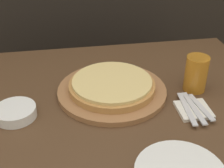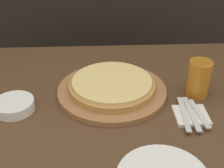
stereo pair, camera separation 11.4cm
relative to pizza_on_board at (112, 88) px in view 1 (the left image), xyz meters
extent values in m
cylinder|color=#99663D|center=(0.00, 0.00, -0.01)|extent=(0.40, 0.40, 0.02)
cylinder|color=#B77F42|center=(0.00, 0.00, 0.01)|extent=(0.32, 0.32, 0.02)
cylinder|color=#E0C175|center=(0.00, 0.00, 0.03)|extent=(0.29, 0.29, 0.01)
cylinder|color=#B7701E|center=(0.31, -0.02, 0.04)|extent=(0.08, 0.08, 0.14)
cylinder|color=white|center=(0.31, -0.02, 0.10)|extent=(0.08, 0.08, 0.02)
cylinder|color=white|center=(-0.34, -0.09, -0.01)|extent=(0.14, 0.14, 0.04)
cube|color=silver|center=(0.26, -0.16, -0.02)|extent=(0.11, 0.11, 0.01)
cube|color=silver|center=(0.23, -0.16, -0.01)|extent=(0.03, 0.19, 0.00)
cube|color=silver|center=(0.26, -0.16, -0.01)|extent=(0.02, 0.19, 0.00)
cube|color=silver|center=(0.28, -0.16, -0.01)|extent=(0.04, 0.16, 0.00)
camera|label=1|loc=(-0.16, -0.96, 0.62)|focal=50.00mm
camera|label=2|loc=(-0.05, -0.97, 0.62)|focal=50.00mm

